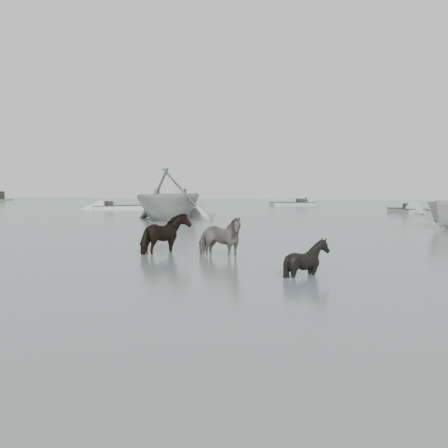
% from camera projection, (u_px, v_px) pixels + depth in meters
% --- Properties ---
extents(ground, '(140.00, 140.00, 0.00)m').
position_uv_depth(ground, '(204.00, 262.00, 15.13)').
color(ground, '#4E5D58').
rests_on(ground, ground).
extents(pony_pinto, '(1.79, 1.16, 1.40)m').
position_uv_depth(pony_pinto, '(219.00, 232.00, 16.32)').
color(pony_pinto, black).
rests_on(pony_pinto, ground).
extents(pony_dark, '(1.28, 1.48, 1.43)m').
position_uv_depth(pony_dark, '(166.00, 230.00, 17.11)').
color(pony_dark, black).
rests_on(pony_dark, ground).
extents(pony_black, '(1.25, 1.15, 1.21)m').
position_uv_depth(pony_black, '(307.00, 249.00, 12.85)').
color(pony_black, black).
rests_on(pony_black, ground).
extents(rowboat_lead, '(4.06, 5.48, 1.09)m').
position_uv_depth(rowboat_lead, '(181.00, 209.00, 36.99)').
color(rowboat_lead, '#ABABA6').
rests_on(rowboat_lead, ground).
extents(rowboat_trail, '(6.67, 7.29, 3.26)m').
position_uv_depth(rowboat_trail, '(171.00, 193.00, 33.85)').
color(rowboat_trail, '#ABAEAC').
rests_on(rowboat_trail, ground).
extents(skiff_outer, '(5.69, 5.46, 0.75)m').
position_uv_depth(skiff_outer, '(118.00, 205.00, 48.15)').
color(skiff_outer, silver).
rests_on(skiff_outer, ground).
extents(skiff_mid, '(3.57, 4.86, 0.75)m').
position_uv_depth(skiff_mid, '(407.00, 208.00, 42.02)').
color(skiff_mid, '#979A97').
rests_on(skiff_mid, ground).
extents(skiff_far, '(6.24, 4.35, 0.75)m').
position_uv_depth(skiff_far, '(293.00, 202.00, 57.32)').
color(skiff_far, '#A1A3A0').
rests_on(skiff_far, ground).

